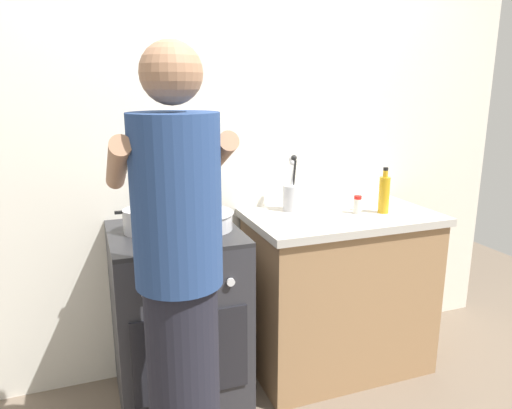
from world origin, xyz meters
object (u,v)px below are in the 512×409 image
Objects in this scene: pot at (142,221)px; mixing_bowl at (204,220)px; utensil_crock at (292,195)px; person at (180,293)px; oil_bottle at (384,194)px; stove_range at (178,318)px; spice_bottle at (357,205)px.

mixing_bowl is (0.28, -0.05, -0.01)m from pot.
pot is at bearing 169.48° from mixing_bowl.
pot is 0.79× the size of utensil_crock.
person is at bearing -135.56° from utensil_crock.
person is at bearing -155.92° from oil_bottle.
pot is 1.26m from oil_bottle.
oil_bottle is 1.33m from person.
stove_range is at bearing 176.92° from oil_bottle.
stove_range is 1.25m from oil_bottle.
pot is 0.28m from mixing_bowl.
person is at bearing -112.03° from mixing_bowl.
oil_bottle is (0.44, -0.22, 0.02)m from utensil_crock.
pot is 0.85× the size of mixing_bowl.
pot is at bearing -171.23° from utensil_crock.
stove_range is at bearing 81.10° from person.
oil_bottle reaches higher than pot.
stove_range is 0.73m from person.
utensil_crock is 0.18× the size of person.
spice_bottle is at bearing 164.77° from oil_bottle.
pot is 0.98× the size of oil_bottle.
stove_range is at bearing -12.09° from pot.
spice_bottle is (1.12, -0.05, -0.01)m from pot.
mixing_bowl is at bearing 179.94° from spice_bottle.
pot is (-0.14, 0.03, 0.51)m from stove_range.
person reaches higher than pot.
oil_bottle is at bearing -15.23° from spice_bottle.
spice_bottle is 0.06× the size of person.
spice_bottle is (0.30, -0.18, -0.04)m from utensil_crock.
utensil_crock reaches higher than oil_bottle.
stove_range is 0.52m from mixing_bowl.
person is at bearing -151.69° from spice_bottle.
mixing_bowl is at bearing -8.93° from stove_range.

